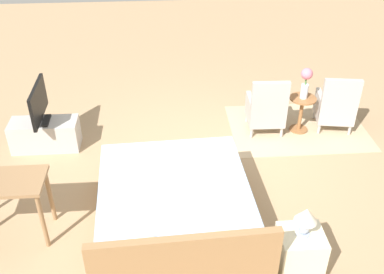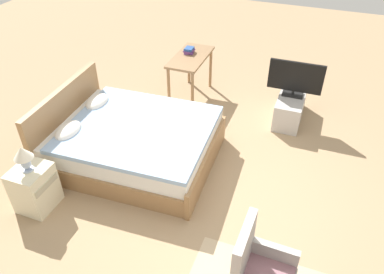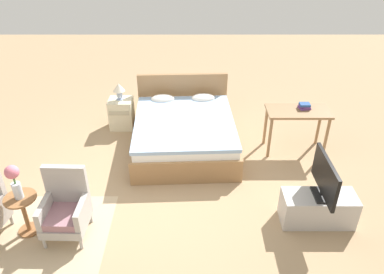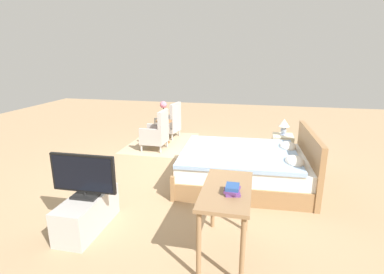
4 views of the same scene
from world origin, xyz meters
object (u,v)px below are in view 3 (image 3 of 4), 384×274
Objects in this scene: bed at (185,131)px; table_lamp at (119,89)px; side_table at (24,210)px; nightstand at (122,113)px; flower_vase at (14,178)px; vanity_desk at (298,117)px; book_stack at (305,106)px; tv_flatscreen at (326,178)px; armchair_by_window_right at (66,209)px; tv_stand at (318,209)px.

table_lamp is (-1.21, 0.66, 0.50)m from bed.
side_table is 0.98× the size of nightstand.
flower_vase is at bearing -153.43° from side_table.
vanity_desk is at bearing 26.44° from flower_vase.
side_table is at bearing -106.11° from table_lamp.
bed reaches higher than book_stack.
side_table is (-2.01, -2.09, 0.06)m from bed.
side_table is 1.73× the size of table_lamp.
bed is 2.90m from side_table.
tv_flatscreen reaches higher than bed.
tv_flatscreen is at bearing -92.79° from vanity_desk.
flower_vase reaches higher than armchair_by_window_right.
nightstand is at bearing -90.00° from table_lamp.
tv_stand is (1.81, -1.91, -0.08)m from bed.
flower_vase is at bearing -153.41° from book_stack.
tv_flatscreen is (1.82, -1.91, 0.43)m from bed.
armchair_by_window_right reaches higher than nightstand.
vanity_desk is at bearing 87.13° from tv_stand.
table_lamp is 3.22m from vanity_desk.
side_table reaches higher than tv_stand.
table_lamp is 0.34× the size of tv_stand.
vanity_desk is 4.90× the size of book_stack.
bed is 6.74× the size of table_lamp.
tv_flatscreen reaches higher than tv_stand.
tv_flatscreen is (3.82, 0.19, -0.13)m from flower_vase.
bed is 3.84× the size of nightstand.
side_table is at bearing -177.21° from tv_flatscreen.
book_stack reaches higher than nightstand.
bed is 2.67m from tv_flatscreen.
book_stack reaches higher than side_table.
side_table is 0.55× the size of vanity_desk.
bed is 2.68× the size of tv_flatscreen.
tv_flatscreen reaches higher than armchair_by_window_right.
nightstand is at bearing 139.67° from tv_stand.
armchair_by_window_right is 1.61× the size of side_table.
table_lamp is 0.40× the size of tv_flatscreen.
bed is at bearing 46.21° from flower_vase.
nightstand is 1.76× the size of table_lamp.
nightstand is 2.73× the size of book_stack.
armchair_by_window_right is at bearing -149.89° from vanity_desk.
armchair_by_window_right reaches higher than table_lamp.
flower_vase reaches higher than table_lamp.
tv_flatscreen is (3.03, -2.57, 0.44)m from nightstand.
tv_flatscreen is (3.03, -2.57, -0.06)m from table_lamp.
table_lamp is 4.01m from tv_stand.
book_stack is at bearing 26.59° from flower_vase.
tv_stand is 1.93m from book_stack.
tv_flatscreen is at bearing 2.79° from side_table.
nightstand is at bearing 73.88° from side_table.
flower_vase is at bearing -106.11° from table_lamp.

